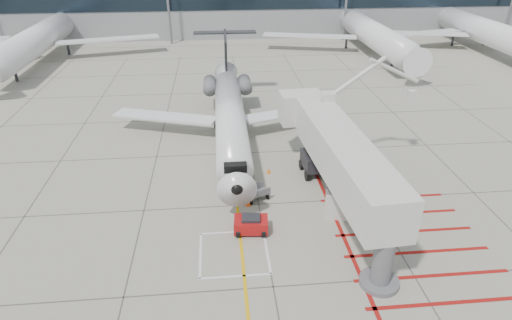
{
  "coord_description": "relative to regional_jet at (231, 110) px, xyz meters",
  "views": [
    {
      "loc": [
        -2.55,
        -21.04,
        17.13
      ],
      "look_at": [
        0.0,
        6.0,
        2.5
      ],
      "focal_mm": 30.0,
      "sensor_mm": 36.0,
      "label": 1
    }
  ],
  "objects": [
    {
      "name": "bg_aircraft_b",
      "position": [
        -26.6,
        33.28,
        1.89
      ],
      "size": [
        33.77,
        37.52,
        11.26
      ],
      "primitive_type": null,
      "color": "silver",
      "rests_on": "ground_plane"
    },
    {
      "name": "pushback_tug",
      "position": [
        0.72,
        -11.78,
        -3.12
      ],
      "size": [
        2.26,
        1.53,
        1.26
      ],
      "primitive_type": null,
      "rotation": [
        0.0,
        0.0,
        -0.09
      ],
      "color": "#AA1011",
      "rests_on": "ground_plane"
    },
    {
      "name": "baggage_cart",
      "position": [
        1.46,
        -8.02,
        -3.21
      ],
      "size": [
        1.97,
        1.66,
        1.06
      ],
      "primitive_type": null,
      "rotation": [
        0.0,
        0.0,
        0.42
      ],
      "color": "#5A5A5F",
      "rests_on": "ground_plane"
    },
    {
      "name": "bg_aircraft_c",
      "position": [
        23.06,
        33.28,
        1.75
      ],
      "size": [
        32.98,
        36.64,
        10.99
      ],
      "primitive_type": null,
      "color": "silver",
      "rests_on": "ground_plane"
    },
    {
      "name": "cone_side",
      "position": [
        2.78,
        -4.38,
        -3.53
      ],
      "size": [
        0.31,
        0.31,
        0.43
      ],
      "primitive_type": "cone",
      "color": "orange",
      "rests_on": "ground_plane"
    },
    {
      "name": "ground_power_unit",
      "position": [
        7.18,
        -10.48,
        -2.71
      ],
      "size": [
        2.94,
        2.18,
        2.07
      ],
      "primitive_type": null,
      "rotation": [
        0.0,
        0.0,
        -0.27
      ],
      "color": "silver",
      "rests_on": "ground_plane"
    },
    {
      "name": "jet_bridge",
      "position": [
        6.91,
        -10.65,
        -0.01
      ],
      "size": [
        10.03,
        19.21,
        7.47
      ],
      "primitive_type": null,
      "rotation": [
        0.0,
        0.0,
        0.06
      ],
      "color": "silver",
      "rests_on": "ground_plane"
    },
    {
      "name": "ground_plane",
      "position": [
        1.52,
        -12.72,
        -3.74
      ],
      "size": [
        260.0,
        260.0,
        0.0
      ],
      "primitive_type": "plane",
      "color": "gray",
      "rests_on": "ground"
    },
    {
      "name": "cone_nose",
      "position": [
        0.76,
        -8.75,
        -3.47
      ],
      "size": [
        0.39,
        0.39,
        0.54
      ],
      "primitive_type": "cone",
      "color": "#EA4D0C",
      "rests_on": "ground_plane"
    },
    {
      "name": "bg_aircraft_d",
      "position": [
        41.29,
        33.28,
        1.79
      ],
      "size": [
        33.19,
        36.87,
        11.06
      ],
      "primitive_type": null,
      "color": "silver",
      "rests_on": "ground_plane"
    },
    {
      "name": "regional_jet",
      "position": [
        0.0,
        0.0,
        0.0
      ],
      "size": [
        22.8,
        28.68,
        7.49
      ],
      "primitive_type": null,
      "rotation": [
        0.0,
        0.0,
        -0.0
      ],
      "color": "silver",
      "rests_on": "ground_plane"
    }
  ]
}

